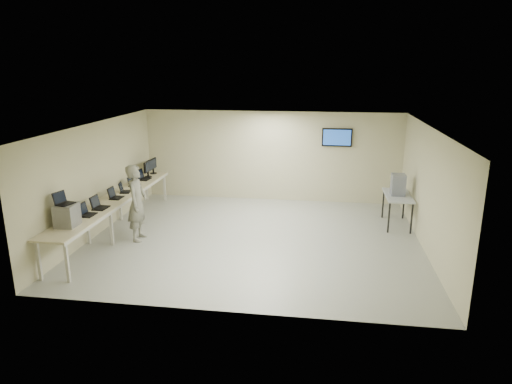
# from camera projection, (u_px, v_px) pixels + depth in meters

# --- Properties ---
(room) EXTENTS (8.01, 7.01, 2.81)m
(room) POSITION_uv_depth(u_px,v_px,m) (256.00, 183.00, 10.97)
(room) COLOR #9DA08C
(room) RESTS_ON ground
(workbench) EXTENTS (0.76, 6.00, 0.90)m
(workbench) POSITION_uv_depth(u_px,v_px,m) (115.00, 201.00, 11.57)
(workbench) COLOR #BDB285
(workbench) RESTS_ON ground
(equipment_box) EXTENTS (0.42, 0.47, 0.47)m
(equipment_box) POSITION_uv_depth(u_px,v_px,m) (67.00, 215.00, 9.49)
(equipment_box) COLOR slate
(equipment_box) RESTS_ON workbench
(laptop_on_box) EXTENTS (0.36, 0.40, 0.27)m
(laptop_on_box) POSITION_uv_depth(u_px,v_px,m) (63.00, 201.00, 9.42)
(laptop_on_box) COLOR black
(laptop_on_box) RESTS_ON equipment_box
(laptop_0) EXTENTS (0.31, 0.37, 0.28)m
(laptop_0) POSITION_uv_depth(u_px,v_px,m) (86.00, 212.00, 10.21)
(laptop_0) COLOR black
(laptop_0) RESTS_ON workbench
(laptop_1) EXTENTS (0.33, 0.40, 0.30)m
(laptop_1) POSITION_uv_depth(u_px,v_px,m) (98.00, 205.00, 10.71)
(laptop_1) COLOR black
(laptop_1) RESTS_ON workbench
(laptop_2) EXTENTS (0.30, 0.36, 0.28)m
(laptop_2) POSITION_uv_depth(u_px,v_px,m) (114.00, 195.00, 11.53)
(laptop_2) COLOR black
(laptop_2) RESTS_ON workbench
(laptop_3) EXTENTS (0.34, 0.38, 0.26)m
(laptop_3) POSITION_uv_depth(u_px,v_px,m) (124.00, 190.00, 12.09)
(laptop_3) COLOR black
(laptop_3) RESTS_ON workbench
(laptop_4) EXTENTS (0.28, 0.34, 0.26)m
(laptop_4) POSITION_uv_depth(u_px,v_px,m) (133.00, 183.00, 12.75)
(laptop_4) COLOR black
(laptop_4) RESTS_ON workbench
(laptop_5) EXTENTS (0.34, 0.40, 0.30)m
(laptop_5) POSITION_uv_depth(u_px,v_px,m) (143.00, 177.00, 13.42)
(laptop_5) COLOR black
(laptop_5) RESTS_ON workbench
(monitor_near) EXTENTS (0.22, 0.49, 0.48)m
(monitor_near) POSITION_uv_depth(u_px,v_px,m) (148.00, 167.00, 13.68)
(monitor_near) COLOR black
(monitor_near) RESTS_ON workbench
(monitor_far) EXTENTS (0.21, 0.48, 0.47)m
(monitor_far) POSITION_uv_depth(u_px,v_px,m) (153.00, 165.00, 14.10)
(monitor_far) COLOR black
(monitor_far) RESTS_ON workbench
(soldier) EXTENTS (0.49, 0.71, 1.88)m
(soldier) POSITION_uv_depth(u_px,v_px,m) (137.00, 203.00, 11.02)
(soldier) COLOR #5D5F4E
(soldier) RESTS_ON ground
(side_table) EXTENTS (0.66, 1.41, 0.85)m
(side_table) POSITION_uv_depth(u_px,v_px,m) (398.00, 197.00, 12.06)
(side_table) COLOR #A0A5A8
(side_table) RESTS_ON ground
(storage_bins) EXTENTS (0.35, 0.39, 0.56)m
(storage_bins) POSITION_uv_depth(u_px,v_px,m) (398.00, 185.00, 11.96)
(storage_bins) COLOR gray
(storage_bins) RESTS_ON side_table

